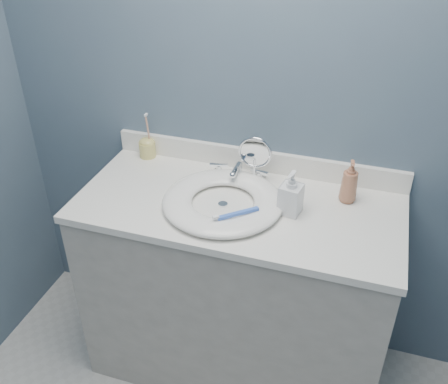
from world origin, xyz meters
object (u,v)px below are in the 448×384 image
at_px(soap_bottle_amber, 350,181).
at_px(toothbrush_holder, 147,147).
at_px(soap_bottle_clear, 291,193).
at_px(makeup_mirror, 255,158).

bearing_deg(soap_bottle_amber, toothbrush_holder, 163.57).
bearing_deg(soap_bottle_clear, toothbrush_holder, 171.20).
distance_m(soap_bottle_clear, toothbrush_holder, 0.71).
bearing_deg(makeup_mirror, toothbrush_holder, 173.11).
bearing_deg(soap_bottle_amber, soap_bottle_clear, -154.53).
relative_size(soap_bottle_amber, toothbrush_holder, 0.83).
distance_m(makeup_mirror, soap_bottle_amber, 0.37).
relative_size(makeup_mirror, soap_bottle_clear, 1.17).
bearing_deg(toothbrush_holder, soap_bottle_amber, -5.70).
height_order(soap_bottle_clear, toothbrush_holder, toothbrush_holder).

